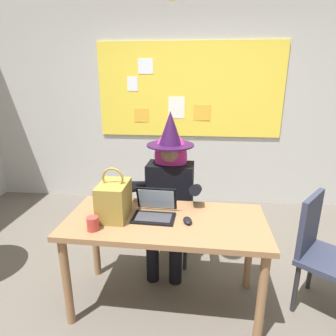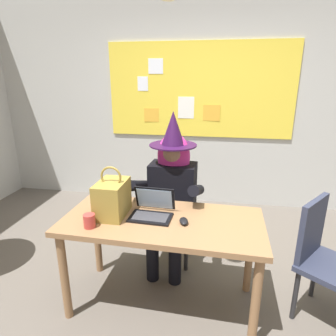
{
  "view_description": "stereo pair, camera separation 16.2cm",
  "coord_description": "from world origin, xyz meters",
  "views": [
    {
      "loc": [
        0.11,
        -1.88,
        1.72
      ],
      "look_at": [
        -0.11,
        0.29,
        1.03
      ],
      "focal_mm": 30.83,
      "sensor_mm": 36.0,
      "label": 1
    },
    {
      "loc": [
        0.27,
        -1.85,
        1.72
      ],
      "look_at": [
        -0.11,
        0.29,
        1.03
      ],
      "focal_mm": 30.83,
      "sensor_mm": 36.0,
      "label": 2
    }
  ],
  "objects": [
    {
      "name": "ground_plane",
      "position": [
        0.0,
        0.0,
        0.0
      ],
      "size": [
        24.0,
        24.0,
        0.0
      ],
      "primitive_type": "plane",
      "color": "#5B544C"
    },
    {
      "name": "handbag",
      "position": [
        -0.47,
        -0.01,
        0.87
      ],
      "size": [
        0.2,
        0.3,
        0.38
      ],
      "rotation": [
        0.0,
        0.0,
        0.27
      ],
      "color": "olive",
      "rests_on": "desk_main"
    },
    {
      "name": "person_costumed",
      "position": [
        -0.12,
        0.56,
        0.79
      ],
      "size": [
        0.61,
        0.69,
        1.44
      ],
      "rotation": [
        0.0,
        0.0,
        -1.62
      ],
      "color": "black",
      "rests_on": "ground"
    },
    {
      "name": "coffee_mug",
      "position": [
        -0.56,
        -0.22,
        0.79
      ],
      "size": [
        0.08,
        0.08,
        0.09
      ],
      "primitive_type": "cylinder",
      "color": "#B23833",
      "rests_on": "desk_main"
    },
    {
      "name": "computer_mouse",
      "position": [
        0.07,
        -0.05,
        0.76
      ],
      "size": [
        0.08,
        0.12,
        0.03
      ],
      "primitive_type": "ellipsoid",
      "rotation": [
        0.0,
        0.0,
        0.24
      ],
      "color": "black",
      "rests_on": "desk_main"
    },
    {
      "name": "wall_back_bulletin",
      "position": [
        -0.0,
        2.06,
        1.4
      ],
      "size": [
        5.74,
        2.26,
        2.78
      ],
      "color": "#B2B2AD",
      "rests_on": "ground"
    },
    {
      "name": "chair_at_desk",
      "position": [
        -0.11,
        0.68,
        0.5
      ],
      "size": [
        0.45,
        0.45,
        0.9
      ],
      "rotation": [
        0.0,
        0.0,
        -1.64
      ],
      "color": "black",
      "rests_on": "ground"
    },
    {
      "name": "laptop",
      "position": [
        -0.18,
        0.03,
        0.78
      ],
      "size": [
        0.32,
        0.27,
        0.2
      ],
      "rotation": [
        0.0,
        0.0,
        -0.04
      ],
      "color": "black",
      "rests_on": "desk_main"
    },
    {
      "name": "chair_extra_corner",
      "position": [
        1.06,
        0.08,
        0.51
      ],
      "size": [
        0.59,
        0.59,
        0.9
      ],
      "rotation": [
        0.0,
        0.0,
        5.63
      ],
      "color": "#2D3347",
      "rests_on": "ground"
    },
    {
      "name": "desk_main",
      "position": [
        -0.1,
        -0.01,
        0.64
      ],
      "size": [
        1.46,
        0.71,
        0.74
      ],
      "rotation": [
        0.0,
        0.0,
        -0.02
      ],
      "color": "#8E6642",
      "rests_on": "ground"
    }
  ]
}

